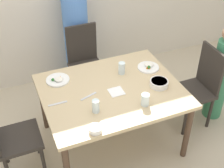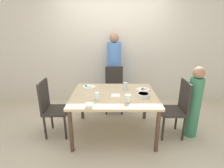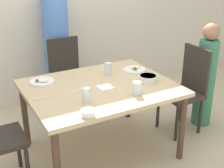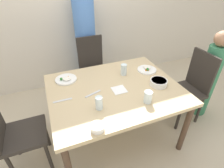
{
  "view_description": "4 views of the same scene",
  "coord_description": "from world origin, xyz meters",
  "px_view_note": "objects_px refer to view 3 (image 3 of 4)",
  "views": [
    {
      "loc": [
        -0.92,
        -2.24,
        2.61
      ],
      "look_at": [
        -0.0,
        -0.02,
        0.8
      ],
      "focal_mm": 50.0,
      "sensor_mm": 36.0,
      "label": 1
    },
    {
      "loc": [
        -0.03,
        -2.66,
        1.78
      ],
      "look_at": [
        -0.03,
        0.07,
        0.87
      ],
      "focal_mm": 28.0,
      "sensor_mm": 36.0,
      "label": 2
    },
    {
      "loc": [
        -1.2,
        -2.42,
        1.88
      ],
      "look_at": [
        0.11,
        -0.04,
        0.73
      ],
      "focal_mm": 50.0,
      "sensor_mm": 36.0,
      "label": 3
    },
    {
      "loc": [
        -0.59,
        -1.39,
        1.79
      ],
      "look_at": [
        -0.01,
        0.06,
        0.73
      ],
      "focal_mm": 28.0,
      "sensor_mm": 36.0,
      "label": 4
    }
  ],
  "objects_px": {
    "person_adult": "(57,49)",
    "chair_adult_spot": "(68,76)",
    "person_child": "(205,78)",
    "plate_rice_adult": "(42,81)",
    "glass_water_tall": "(108,69)",
    "chair_child_spot": "(186,87)",
    "bowl_curry": "(148,78)"
  },
  "relations": [
    {
      "from": "glass_water_tall",
      "to": "person_adult",
      "type": "bearing_deg",
      "value": 100.73
    },
    {
      "from": "person_adult",
      "to": "plate_rice_adult",
      "type": "distance_m",
      "value": 0.99
    },
    {
      "from": "person_child",
      "to": "bowl_curry",
      "type": "xyz_separation_m",
      "value": [
        -0.85,
        -0.07,
        0.18
      ]
    },
    {
      "from": "chair_child_spot",
      "to": "glass_water_tall",
      "type": "relative_size",
      "value": 7.3
    },
    {
      "from": "chair_child_spot",
      "to": "chair_adult_spot",
      "type": "bearing_deg",
      "value": -133.21
    },
    {
      "from": "person_adult",
      "to": "chair_adult_spot",
      "type": "bearing_deg",
      "value": -90.0
    },
    {
      "from": "chair_adult_spot",
      "to": "plate_rice_adult",
      "type": "bearing_deg",
      "value": -130.2
    },
    {
      "from": "person_child",
      "to": "glass_water_tall",
      "type": "height_order",
      "value": "person_child"
    },
    {
      "from": "chair_child_spot",
      "to": "person_child",
      "type": "distance_m",
      "value": 0.28
    },
    {
      "from": "person_child",
      "to": "plate_rice_adult",
      "type": "height_order",
      "value": "person_child"
    },
    {
      "from": "chair_adult_spot",
      "to": "glass_water_tall",
      "type": "distance_m",
      "value": 0.75
    },
    {
      "from": "plate_rice_adult",
      "to": "glass_water_tall",
      "type": "height_order",
      "value": "glass_water_tall"
    },
    {
      "from": "chair_child_spot",
      "to": "plate_rice_adult",
      "type": "relative_size",
      "value": 4.0
    },
    {
      "from": "bowl_curry",
      "to": "chair_adult_spot",
      "type": "bearing_deg",
      "value": 113.6
    },
    {
      "from": "person_child",
      "to": "person_adult",
      "type": "bearing_deg",
      "value": 135.35
    },
    {
      "from": "person_child",
      "to": "plate_rice_adult",
      "type": "relative_size",
      "value": 4.99
    },
    {
      "from": "person_child",
      "to": "bowl_curry",
      "type": "relative_size",
      "value": 6.53
    },
    {
      "from": "chair_adult_spot",
      "to": "person_adult",
      "type": "xyz_separation_m",
      "value": [
        0.0,
        0.32,
        0.25
      ]
    },
    {
      "from": "person_child",
      "to": "glass_water_tall",
      "type": "bearing_deg",
      "value": 166.0
    },
    {
      "from": "chair_adult_spot",
      "to": "glass_water_tall",
      "type": "xyz_separation_m",
      "value": [
        0.19,
        -0.68,
        0.27
      ]
    },
    {
      "from": "plate_rice_adult",
      "to": "glass_water_tall",
      "type": "xyz_separation_m",
      "value": [
        0.66,
        -0.13,
        0.05
      ]
    },
    {
      "from": "person_child",
      "to": "bowl_curry",
      "type": "distance_m",
      "value": 0.87
    },
    {
      "from": "chair_adult_spot",
      "to": "person_adult",
      "type": "relative_size",
      "value": 0.58
    },
    {
      "from": "person_child",
      "to": "bowl_curry",
      "type": "bearing_deg",
      "value": -175.57
    },
    {
      "from": "person_child",
      "to": "glass_water_tall",
      "type": "relative_size",
      "value": 9.1
    },
    {
      "from": "glass_water_tall",
      "to": "bowl_curry",
      "type": "bearing_deg",
      "value": -53.11
    },
    {
      "from": "chair_adult_spot",
      "to": "chair_child_spot",
      "type": "distance_m",
      "value": 1.39
    },
    {
      "from": "chair_child_spot",
      "to": "person_adult",
      "type": "distance_m",
      "value": 1.65
    },
    {
      "from": "chair_adult_spot",
      "to": "glass_water_tall",
      "type": "height_order",
      "value": "chair_adult_spot"
    },
    {
      "from": "person_child",
      "to": "plate_rice_adult",
      "type": "distance_m",
      "value": 1.81
    },
    {
      "from": "bowl_curry",
      "to": "plate_rice_adult",
      "type": "distance_m",
      "value": 1.02
    },
    {
      "from": "person_adult",
      "to": "person_child",
      "type": "bearing_deg",
      "value": -44.65
    }
  ]
}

